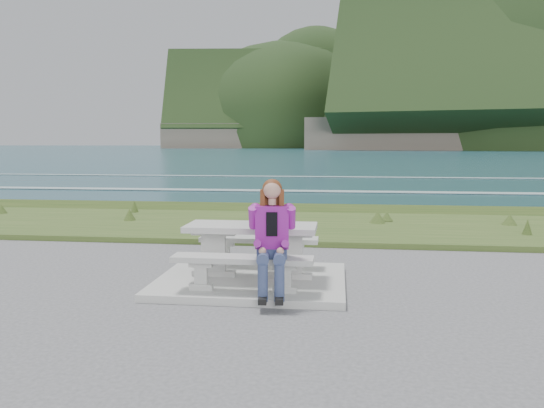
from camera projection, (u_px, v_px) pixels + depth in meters
name	position (u px, v px, depth m)	size (l,w,h in m)	color
concrete_slab	(252.00, 281.00, 7.44)	(2.60, 2.10, 0.10)	#ABACA6
picnic_table	(251.00, 236.00, 7.37)	(1.80, 0.75, 0.75)	#ABACA6
bench_landward	(242.00, 264.00, 6.71)	(1.80, 0.35, 0.45)	#ABACA6
bench_seaward	(259.00, 243.00, 8.09)	(1.80, 0.35, 0.45)	#ABACA6
grass_verge	(286.00, 228.00, 12.38)	(160.00, 4.50, 0.22)	#2E4B1C
shore_drop	(296.00, 212.00, 15.24)	(160.00, 0.80, 2.20)	#66594D
ocean	(318.00, 204.00, 32.38)	(1600.00, 1600.00, 0.09)	#1F4A58
seated_woman	(272.00, 253.00, 6.51)	(0.46, 0.75, 1.43)	navy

